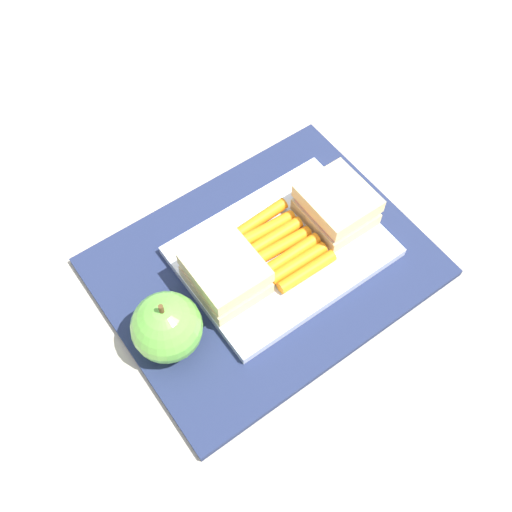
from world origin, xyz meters
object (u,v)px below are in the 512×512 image
at_px(sandwich_half_right, 226,274).
at_px(carrot_sticks_bundle, 282,245).
at_px(sandwich_half_left, 337,205).
at_px(food_tray, 282,251).
at_px(apple, 167,327).

relative_size(sandwich_half_right, carrot_sticks_bundle, 0.78).
xyz_separation_m(sandwich_half_left, carrot_sticks_bundle, (0.08, -0.00, -0.02)).
bearing_deg(food_tray, carrot_sticks_bundle, -34.58).
height_order(sandwich_half_right, carrot_sticks_bundle, sandwich_half_right).
relative_size(sandwich_half_right, apple, 0.94).
distance_m(sandwich_half_left, apple, 0.24).
relative_size(sandwich_half_left, sandwich_half_right, 1.00).
distance_m(sandwich_half_right, apple, 0.09).
bearing_deg(apple, sandwich_half_left, -175.72).
relative_size(sandwich_half_left, apple, 0.94).
bearing_deg(food_tray, sandwich_half_left, 180.00).
height_order(sandwich_half_right, apple, apple).
bearing_deg(apple, food_tray, -173.69).
distance_m(food_tray, sandwich_half_left, 0.08).
relative_size(food_tray, sandwich_half_right, 2.88).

